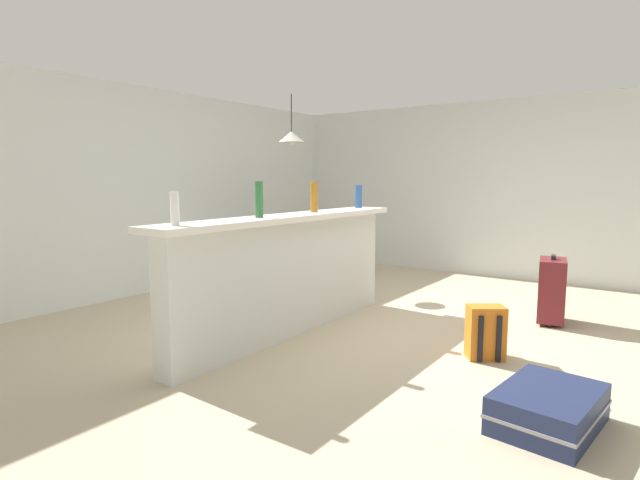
{
  "coord_description": "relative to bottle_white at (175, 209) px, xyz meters",
  "views": [
    {
      "loc": [
        -4.29,
        -2.3,
        1.41
      ],
      "look_at": [
        -0.19,
        0.6,
        0.79
      ],
      "focal_mm": 28.35,
      "sensor_mm": 36.0,
      "label": 1
    }
  ],
  "objects": [
    {
      "name": "bottle_white",
      "position": [
        0.0,
        0.0,
        0.0
      ],
      "size": [
        0.06,
        0.06,
        0.24
      ],
      "primitive_type": "cylinder",
      "color": "silver",
      "rests_on": "bar_countertop"
    },
    {
      "name": "backpack_orange",
      "position": [
        1.65,
        -1.64,
        -1.0
      ],
      "size": [
        0.33,
        0.34,
        0.42
      ],
      "color": "orange",
      "rests_on": "ground_plane"
    },
    {
      "name": "bottle_blue",
      "position": [
        2.54,
        0.06,
        0.01
      ],
      "size": [
        0.07,
        0.07,
        0.25
      ],
      "primitive_type": "cylinder",
      "color": "#284C89",
      "rests_on": "bar_countertop"
    },
    {
      "name": "bar_countertop",
      "position": [
        1.25,
        0.01,
        -0.14
      ],
      "size": [
        2.96,
        0.4,
        0.05
      ],
      "primitive_type": "cube",
      "color": "white",
      "rests_on": "partition_half_wall"
    },
    {
      "name": "dining_table",
      "position": [
        3.01,
        1.29,
        -0.56
      ],
      "size": [
        1.1,
        0.8,
        0.74
      ],
      "color": "#332319",
      "rests_on": "ground_plane"
    },
    {
      "name": "wall_back",
      "position": [
        2.04,
        2.55,
        0.05
      ],
      "size": [
        6.6,
        0.1,
        2.5
      ],
      "primitive_type": "cube",
      "color": "silver",
      "rests_on": "ground_plane"
    },
    {
      "name": "pendant_lamp",
      "position": [
        3.03,
        1.38,
        0.74
      ],
      "size": [
        0.34,
        0.34,
        0.67
      ],
      "color": "black"
    },
    {
      "name": "dining_chair_near_partition",
      "position": [
        2.96,
        0.81,
        -0.69
      ],
      "size": [
        0.43,
        0.43,
        0.93
      ],
      "color": "#9E754C",
      "rests_on": "ground_plane"
    },
    {
      "name": "suitcase_upright_maroon",
      "position": [
        3.01,
        -1.86,
        -0.87
      ],
      "size": [
        0.48,
        0.32,
        0.67
      ],
      "color": "maroon",
      "rests_on": "ground_plane"
    },
    {
      "name": "bottle_green",
      "position": [
        0.87,
        0.02,
        0.03
      ],
      "size": [
        0.07,
        0.07,
        0.3
      ],
      "primitive_type": "cylinder",
      "color": "#2D6B38",
      "rests_on": "bar_countertop"
    },
    {
      "name": "partition_half_wall",
      "position": [
        1.25,
        0.01,
        -0.69
      ],
      "size": [
        2.8,
        0.2,
        1.04
      ],
      "primitive_type": "cube",
      "color": "silver",
      "rests_on": "ground_plane"
    },
    {
      "name": "suitcase_flat_navy",
      "position": [
        0.74,
        -2.29,
        -1.09
      ],
      "size": [
        0.86,
        0.57,
        0.22
      ],
      "color": "#1E284C",
      "rests_on": "ground_plane"
    },
    {
      "name": "bottle_amber",
      "position": [
        1.68,
        0.04,
        0.03
      ],
      "size": [
        0.07,
        0.07,
        0.29
      ],
      "primitive_type": "cylinder",
      "color": "#9E661E",
      "rests_on": "bar_countertop"
    },
    {
      "name": "ground_plane",
      "position": [
        2.04,
        -0.5,
        -1.23
      ],
      "size": [
        13.0,
        13.0,
        0.05
      ],
      "primitive_type": "cube",
      "color": "#BCAD8E"
    },
    {
      "name": "wall_right",
      "position": [
        5.09,
        -0.2,
        0.05
      ],
      "size": [
        0.1,
        6.0,
        2.5
      ],
      "primitive_type": "cube",
      "color": "silver",
      "rests_on": "ground_plane"
    }
  ]
}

